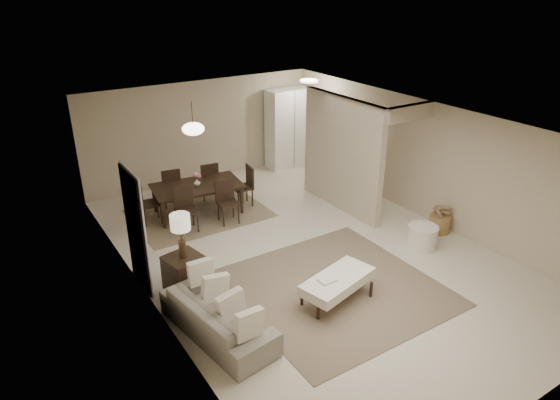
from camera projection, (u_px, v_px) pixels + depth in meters
floor at (306, 251)px, 9.45m from camera, size 9.00×9.00×0.00m
ceiling at (309, 123)px, 8.42m from camera, size 9.00×9.00×0.00m
back_wall at (202, 131)px, 12.39m from camera, size 6.00×0.00×6.00m
left_wall at (144, 233)px, 7.46m from camera, size 0.00×9.00×9.00m
right_wall at (424, 161)px, 10.41m from camera, size 0.00×9.00×9.00m
partition at (342, 154)px, 10.78m from camera, size 0.15×2.50×2.50m
doorway at (135, 231)px, 8.03m from camera, size 0.04×0.90×2.04m
pantry_cabinet at (289, 128)px, 13.36m from camera, size 1.20×0.55×2.10m
flush_light at (309, 81)px, 12.03m from camera, size 0.44×0.44×0.05m
living_rug at (335, 288)px, 8.33m from camera, size 3.20×3.20×0.01m
sofa at (218, 317)px, 7.16m from camera, size 2.08×1.07×0.58m
ottoman_bench at (338, 282)px, 7.85m from camera, size 1.38×0.88×0.46m
side_table at (185, 273)px, 8.19m from camera, size 0.66×0.66×0.61m
table_lamp at (180, 226)px, 7.84m from camera, size 0.32×0.32×0.76m
round_pouf at (422, 237)px, 9.51m from camera, size 0.57×0.57×0.44m
wicker_basket at (439, 224)px, 10.11m from camera, size 0.45×0.45×0.36m
dining_rug at (199, 213)px, 10.96m from camera, size 2.80×2.10×0.01m
dining_table at (198, 200)px, 10.82m from camera, size 2.01×1.29×0.67m
dining_chairs at (198, 194)px, 10.77m from camera, size 2.50×1.93×0.92m
vase at (197, 182)px, 10.66m from camera, size 0.15×0.15×0.15m
yellow_mat at (345, 186)px, 12.40m from camera, size 0.87×0.55×0.01m
pendant_light at (193, 129)px, 10.17m from camera, size 0.46×0.46×0.71m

